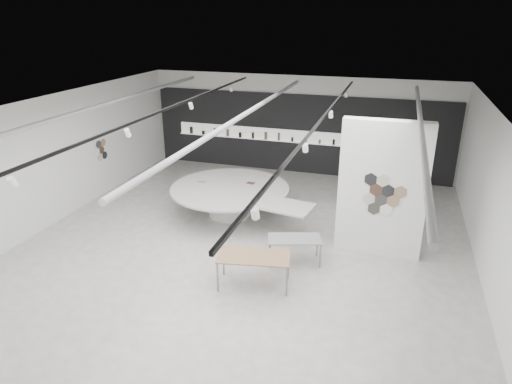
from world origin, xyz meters
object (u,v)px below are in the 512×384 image
(display_island, at_px, (232,197))
(sample_table_stone, at_px, (294,240))
(kitchen_counter, at_px, (367,171))
(sample_table_wood, at_px, (254,258))
(partition_column, at_px, (382,190))

(display_island, xyz_separation_m, sample_table_stone, (2.52, -2.26, 0.01))
(display_island, relative_size, kitchen_counter, 3.07)
(display_island, height_order, sample_table_wood, display_island)
(display_island, bearing_deg, sample_table_wood, -52.43)
(partition_column, xyz_separation_m, sample_table_wood, (-2.64, -2.47, -1.08))
(display_island, relative_size, sample_table_wood, 2.79)
(sample_table_stone, distance_m, kitchen_counter, 6.79)
(display_island, bearing_deg, sample_table_stone, -31.76)
(partition_column, distance_m, display_island, 4.78)
(partition_column, distance_m, sample_table_wood, 3.77)
(partition_column, bearing_deg, display_island, 166.23)
(kitchen_counter, bearing_deg, partition_column, -88.44)
(sample_table_stone, bearing_deg, partition_column, 30.28)
(partition_column, bearing_deg, sample_table_stone, -149.72)
(display_island, distance_m, kitchen_counter, 5.82)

